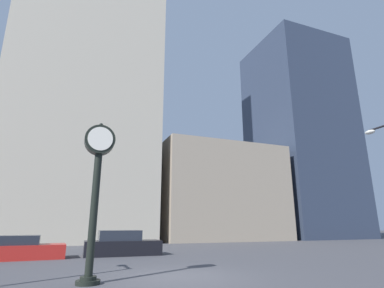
{
  "coord_description": "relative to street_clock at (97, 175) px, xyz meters",
  "views": [
    {
      "loc": [
        -3.51,
        -10.14,
        1.63
      ],
      "look_at": [
        4.65,
        10.8,
        7.78
      ],
      "focal_mm": 28.0,
      "sensor_mm": 36.0,
      "label": 1
    }
  ],
  "objects": [
    {
      "name": "ground_plane",
      "position": [
        2.91,
        0.35,
        -3.17
      ],
      "size": [
        200.0,
        200.0,
        0.0
      ],
      "primitive_type": "plane",
      "color": "#424247"
    },
    {
      "name": "building_tall_tower",
      "position": [
        -0.39,
        24.35,
        15.47
      ],
      "size": [
        15.06,
        12.0,
        37.27
      ],
      "color": "#BCB29E",
      "rests_on": "ground_plane"
    },
    {
      "name": "building_storefront_row",
      "position": [
        15.53,
        24.35,
        2.25
      ],
      "size": [
        14.69,
        12.0,
        10.83
      ],
      "color": "gray",
      "rests_on": "ground_plane"
    },
    {
      "name": "building_glass_modern",
      "position": [
        29.95,
        24.35,
        11.36
      ],
      "size": [
        12.06,
        12.0,
        29.06
      ],
      "color": "#2D384C",
      "rests_on": "ground_plane"
    },
    {
      "name": "street_clock",
      "position": [
        0.0,
        0.0,
        0.0
      ],
      "size": [
        0.95,
        0.69,
        4.9
      ],
      "color": "black",
      "rests_on": "ground_plane"
    },
    {
      "name": "car_red",
      "position": [
        -3.13,
        8.13,
        -2.68
      ],
      "size": [
        4.66,
        1.98,
        1.16
      ],
      "rotation": [
        0.0,
        0.0,
        0.05
      ],
      "color": "red",
      "rests_on": "ground_plane"
    },
    {
      "name": "car_black",
      "position": [
        2.2,
        8.44,
        -2.59
      ],
      "size": [
        4.25,
        1.85,
        1.37
      ],
      "rotation": [
        0.0,
        0.0,
        -0.02
      ],
      "color": "black",
      "rests_on": "ground_plane"
    }
  ]
}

